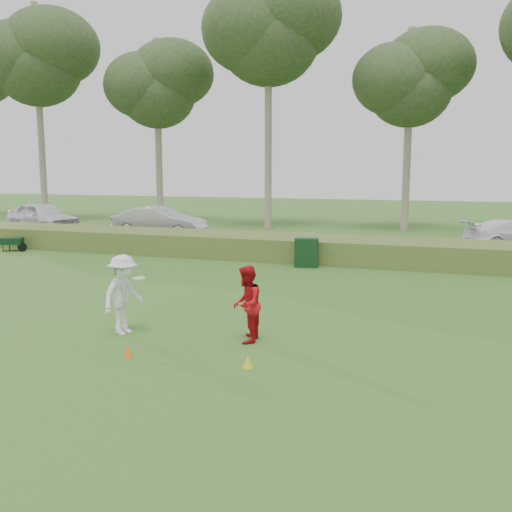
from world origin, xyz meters
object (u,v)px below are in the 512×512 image
at_px(car_mid, 160,222).
at_px(cone_yellow, 248,362).
at_px(car_left, 43,217).
at_px(player_white, 123,295).
at_px(utility_cabinet, 306,253).
at_px(player_red, 247,304).
at_px(cone_orange, 128,352).

bearing_deg(car_mid, cone_yellow, -148.47).
bearing_deg(car_left, player_white, -118.11).
height_order(cone_yellow, utility_cabinet, utility_cabinet).
bearing_deg(cone_yellow, car_left, 137.74).
distance_m(cone_yellow, car_mid, 20.18).
bearing_deg(player_red, cone_yellow, 11.64).
relative_size(player_white, cone_yellow, 7.94).
xyz_separation_m(cone_orange, utility_cabinet, (0.61, 11.15, 0.43)).
relative_size(player_red, car_mid, 0.33).
bearing_deg(player_white, cone_yellow, -98.27).
bearing_deg(player_white, player_red, -72.25).
bearing_deg(player_red, utility_cabinet, 177.43).
bearing_deg(player_white, utility_cabinet, 1.66).
relative_size(player_red, cone_yellow, 7.31).
relative_size(player_white, utility_cabinet, 1.63).
height_order(player_white, player_red, player_white).
distance_m(cone_orange, cone_yellow, 2.38).
distance_m(player_white, car_mid, 17.53).
height_order(utility_cabinet, car_mid, car_mid).
distance_m(player_white, car_left, 22.35).
relative_size(cone_yellow, utility_cabinet, 0.21).
height_order(player_white, utility_cabinet, player_white).
bearing_deg(car_mid, utility_cabinet, -124.04).
bearing_deg(player_white, cone_orange, -134.55).
height_order(player_white, cone_yellow, player_white).
xyz_separation_m(cone_orange, car_left, (-16.51, 17.37, 0.81)).
height_order(player_red, car_mid, car_mid).
bearing_deg(player_red, car_mid, -155.14).
height_order(player_red, utility_cabinet, player_red).
bearing_deg(cone_yellow, utility_cabinet, 99.15).
bearing_deg(car_mid, player_white, -155.45).
relative_size(player_white, car_left, 0.35).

